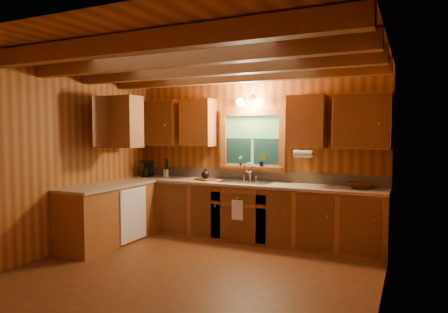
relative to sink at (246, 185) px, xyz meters
name	(u,v)px	position (x,y,z in m)	size (l,w,h in m)	color
room	(195,164)	(0.00, -1.60, 0.44)	(4.20, 4.20, 4.20)	#593015
ceiling_beams	(195,64)	(0.00, -1.60, 1.63)	(4.20, 2.54, 0.18)	brown
base_cabinets	(209,213)	(-0.49, -0.32, -0.43)	(4.20, 2.22, 0.86)	brown
countertop	(210,184)	(-0.48, -0.31, 0.02)	(4.20, 2.24, 0.04)	#9E856D
backsplash	(252,175)	(0.00, 0.28, 0.12)	(4.20, 0.02, 0.16)	gray
dishwasher_panel	(133,215)	(-1.47, -0.92, -0.43)	(0.02, 0.60, 0.80)	white
upper_cabinets	(208,122)	(-0.56, -0.18, 0.98)	(4.19, 1.77, 0.78)	brown
window	(252,142)	(0.00, 0.26, 0.67)	(1.12, 0.08, 1.00)	brown
window_sill	(251,167)	(0.00, 0.22, 0.26)	(1.06, 0.14, 0.04)	brown
wall_sconce	(250,102)	(0.00, 0.14, 1.31)	(0.45, 0.21, 0.17)	black
paper_towel_roll	(303,154)	(0.92, -0.07, 0.51)	(0.11, 0.11, 0.27)	white
dish_towel	(237,210)	(0.00, -0.34, -0.34)	(0.18, 0.01, 0.30)	white
sink	(246,185)	(0.00, 0.00, 0.00)	(0.82, 0.48, 0.43)	silver
coffee_maker	(148,169)	(-1.85, -0.03, 0.18)	(0.16, 0.20, 0.28)	black
utensil_crock	(166,173)	(-1.50, 0.02, 0.12)	(0.12, 0.12, 0.33)	silver
cutting_board	(205,179)	(-0.69, -0.05, 0.06)	(0.31, 0.22, 0.03)	#5E3114
teakettle	(205,175)	(-0.69, -0.05, 0.14)	(0.13, 0.13, 0.17)	black
wicker_basket	(360,185)	(1.70, 0.05, 0.09)	(0.36, 0.36, 0.09)	#48230C
potted_plant_left	(240,161)	(-0.17, 0.19, 0.36)	(0.09, 0.06, 0.16)	#5E3114
potted_plant_right	(262,161)	(0.19, 0.20, 0.37)	(0.10, 0.08, 0.17)	#5E3114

